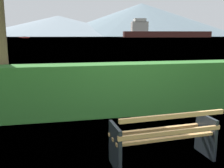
% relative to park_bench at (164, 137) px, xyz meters
% --- Properties ---
extents(ground_plane, '(1400.00, 1400.00, 0.00)m').
position_rel_park_bench_xyz_m(ground_plane, '(-0.00, 0.06, -0.42)').
color(ground_plane, '#567A38').
extents(water_surface, '(620.00, 620.00, 0.00)m').
position_rel_park_bench_xyz_m(water_surface, '(-0.00, 308.86, -0.42)').
color(water_surface, slate).
rests_on(water_surface, ground_plane).
extents(park_bench, '(1.68, 0.69, 0.87)m').
position_rel_park_bench_xyz_m(park_bench, '(0.00, 0.00, 0.00)').
color(park_bench, tan).
rests_on(park_bench, ground_plane).
extents(hedge_row, '(13.46, 0.71, 1.28)m').
position_rel_park_bench_xyz_m(hedge_row, '(-0.00, 2.60, 0.22)').
color(hedge_row, '#2D6B28').
rests_on(hedge_row, ground_plane).
extents(cargo_ship_large, '(87.60, 22.53, 18.08)m').
position_rel_park_bench_xyz_m(cargo_ship_large, '(97.83, 235.78, 4.63)').
color(cargo_ship_large, '#471E19').
rests_on(cargo_ship_large, water_surface).
extents(sailboat_mid, '(8.04, 4.02, 1.19)m').
position_rel_park_bench_xyz_m(sailboat_mid, '(-27.23, 206.80, 0.00)').
color(sailboat_mid, '#B2332D').
rests_on(sailboat_mid, water_surface).
extents(distant_hills, '(909.78, 450.48, 73.45)m').
position_rel_park_bench_xyz_m(distant_hills, '(-44.01, 547.37, 33.09)').
color(distant_hills, gray).
rests_on(distant_hills, ground_plane).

